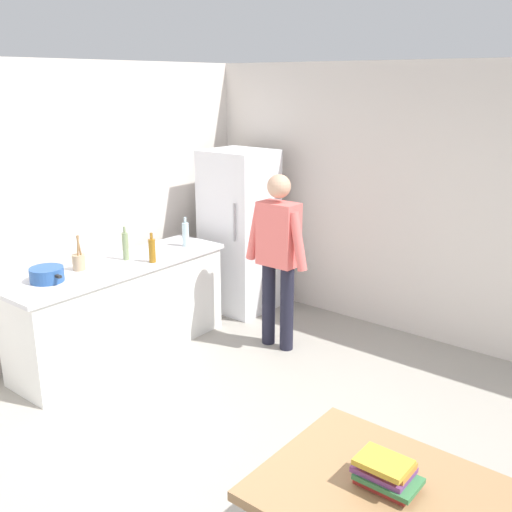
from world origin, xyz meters
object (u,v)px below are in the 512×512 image
Objects in this scene: cooking_pot at (47,275)px; bottle_oil_amber at (152,250)px; refrigerator at (239,231)px; bottle_water_clear at (186,234)px; book_stack at (386,472)px; person at (278,251)px; utensil_jar at (79,261)px; bottle_vinegar_tall at (125,246)px.

bottle_oil_amber is (0.28, 0.91, 0.06)m from cooking_pot.
refrigerator is 4.50× the size of cooking_pot.
book_stack is at bearing -30.62° from bottle_water_clear.
bottle_water_clear is 3.69m from book_stack.
person reaches higher than utensil_jar.
person is at bearing 135.93° from book_stack.
refrigerator reaches higher than bottle_water_clear.
cooking_pot is at bearing -94.45° from refrigerator.
utensil_jar is 3.45m from book_stack.
bottle_water_clear is 0.60m from bottle_oil_amber.
bottle_oil_amber reaches higher than book_stack.
bottle_oil_amber is (0.25, 0.10, -0.02)m from bottle_vinegar_tall.
person is at bearing 49.40° from utensil_jar.
bottle_water_clear is (0.19, 1.14, 0.05)m from utensil_jar.
person is 5.31× the size of bottle_vinegar_tall.
cooking_pot is (-1.13, -1.73, -0.02)m from person.
book_stack is at bearing -40.41° from refrigerator.
person reaches higher than bottle_oil_amber.
refrigerator is 6.00× the size of bottle_water_clear.
utensil_jar is 1.07× the size of bottle_water_clear.
refrigerator is 0.80m from bottle_water_clear.
person is (0.95, -0.55, 0.08)m from refrigerator.
bottle_water_clear is (-0.04, -0.79, 0.13)m from refrigerator.
bottle_water_clear reaches higher than cooking_pot.
bottle_oil_amber is at bearing 59.13° from utensil_jar.
cooking_pot is at bearing -95.22° from bottle_water_clear.
cooking_pot reaches higher than book_stack.
utensil_jar is 0.47m from bottle_vinegar_tall.
bottle_oil_amber is (0.15, -0.58, -0.01)m from bottle_water_clear.
bottle_oil_amber reaches higher than cooking_pot.
utensil_jar is at bearing -100.37° from bottle_vinegar_tall.
bottle_vinegar_tall is at bearing -98.63° from bottle_water_clear.
bottle_vinegar_tall is (-0.14, -1.47, 0.14)m from refrigerator.
bottle_oil_amber is at bearing 156.74° from book_stack.
person is at bearing 39.96° from bottle_vinegar_tall.
utensil_jar is 0.65m from bottle_oil_amber.
bottle_water_clear is 1.02× the size of book_stack.
bottle_oil_amber is at bearing 72.68° from cooking_pot.
bottle_oil_amber is at bearing -75.61° from bottle_water_clear.
book_stack is at bearing -12.41° from utensil_jar.
refrigerator reaches higher than bottle_vinegar_tall.
person is 4.25× the size of cooking_pot.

